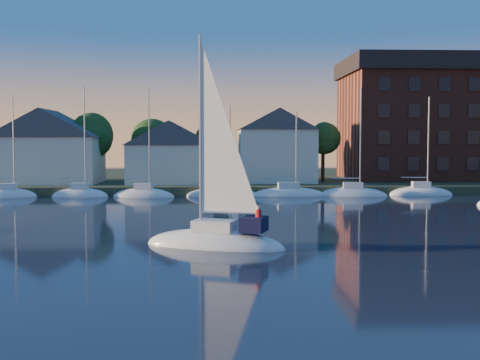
{
  "coord_description": "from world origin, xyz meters",
  "views": [
    {
      "loc": [
        -0.16,
        -21.67,
        6.53
      ],
      "look_at": [
        1.59,
        22.0,
        3.68
      ],
      "focal_mm": 45.0,
      "sensor_mm": 36.0,
      "label": 1
    }
  ],
  "objects": [
    {
      "name": "ground",
      "position": [
        0.0,
        0.0,
        0.0
      ],
      "size": [
        260.0,
        260.0,
        0.0
      ],
      "primitive_type": "plane",
      "color": "black",
      "rests_on": "ground"
    },
    {
      "name": "hero_sailboat",
      "position": [
        -0.13,
        15.11,
        0.59
      ],
      "size": [
        9.49,
        5.85,
        14.1
      ],
      "rotation": [
        0.0,
        0.0,
        2.79
      ],
      "color": "white",
      "rests_on": "ground"
    },
    {
      "name": "shoreline_land",
      "position": [
        0.0,
        75.0,
        0.0
      ],
      "size": [
        160.0,
        50.0,
        2.0
      ],
      "primitive_type": "cube",
      "color": "#2F3C23",
      "rests_on": "ground"
    },
    {
      "name": "clubhouse_east",
      "position": [
        8.0,
        59.0,
        6.0
      ],
      "size": [
        10.5,
        8.4,
        9.8
      ],
      "color": "silver",
      "rests_on": "shoreline_land"
    },
    {
      "name": "condo_block",
      "position": [
        34.0,
        64.95,
        9.79
      ],
      "size": [
        31.0,
        17.0,
        17.4
      ],
      "color": "brown",
      "rests_on": "shoreline_land"
    },
    {
      "name": "tree_line",
      "position": [
        2.0,
        63.0,
        7.18
      ],
      "size": [
        93.4,
        5.4,
        8.9
      ],
      "color": "#3B281B",
      "rests_on": "shoreline_land"
    },
    {
      "name": "clubhouse_west",
      "position": [
        -22.0,
        58.0,
        5.93
      ],
      "size": [
        13.65,
        9.45,
        9.64
      ],
      "color": "silver",
      "rests_on": "shoreline_land"
    },
    {
      "name": "clubhouse_centre",
      "position": [
        -6.0,
        57.0,
        5.13
      ],
      "size": [
        11.55,
        8.4,
        8.08
      ],
      "color": "silver",
      "rests_on": "shoreline_land"
    },
    {
      "name": "moored_fleet",
      "position": [
        -8.0,
        49.0,
        0.1
      ],
      "size": [
        71.5,
        2.4,
        12.05
      ],
      "color": "white",
      "rests_on": "ground"
    },
    {
      "name": "wooden_dock",
      "position": [
        0.0,
        52.0,
        0.0
      ],
      "size": [
        120.0,
        3.0,
        1.0
      ],
      "primitive_type": "cube",
      "color": "brown",
      "rests_on": "ground"
    }
  ]
}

